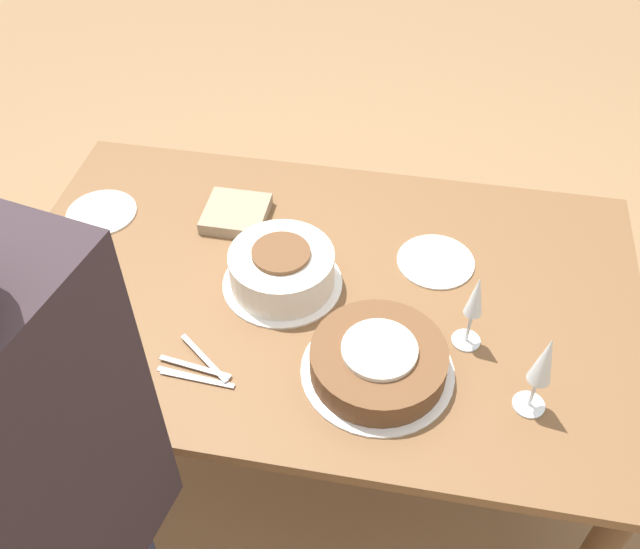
{
  "coord_description": "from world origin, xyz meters",
  "views": [
    {
      "loc": [
        0.21,
        -1.17,
        2.02
      ],
      "look_at": [
        0.0,
        0.0,
        0.79
      ],
      "focal_mm": 40.0,
      "sensor_mm": 36.0,
      "label": 1
    }
  ],
  "objects_px": {
    "wine_glass_far": "(475,301)",
    "cake_front_chocolate": "(378,361)",
    "cake_center_white": "(281,271)",
    "person_cutting": "(40,515)",
    "wine_glass_near": "(544,363)"
  },
  "relations": [
    {
      "from": "wine_glass_far",
      "to": "cake_front_chocolate",
      "type": "bearing_deg",
      "value": -147.13
    },
    {
      "from": "cake_center_white",
      "to": "wine_glass_far",
      "type": "distance_m",
      "value": 0.47
    },
    {
      "from": "cake_center_white",
      "to": "person_cutting",
      "type": "distance_m",
      "value": 0.8
    },
    {
      "from": "cake_center_white",
      "to": "wine_glass_near",
      "type": "xyz_separation_m",
      "value": [
        0.59,
        -0.25,
        0.1
      ]
    },
    {
      "from": "cake_center_white",
      "to": "wine_glass_near",
      "type": "relative_size",
      "value": 1.32
    },
    {
      "from": "cake_front_chocolate",
      "to": "wine_glass_far",
      "type": "distance_m",
      "value": 0.25
    },
    {
      "from": "cake_front_chocolate",
      "to": "person_cutting",
      "type": "distance_m",
      "value": 0.74
    },
    {
      "from": "wine_glass_near",
      "to": "wine_glass_far",
      "type": "bearing_deg",
      "value": 132.17
    },
    {
      "from": "cake_center_white",
      "to": "person_cutting",
      "type": "bearing_deg",
      "value": -105.42
    },
    {
      "from": "person_cutting",
      "to": "cake_front_chocolate",
      "type": "bearing_deg",
      "value": -30.3
    },
    {
      "from": "wine_glass_far",
      "to": "person_cutting",
      "type": "relative_size",
      "value": 0.13
    },
    {
      "from": "cake_center_white",
      "to": "cake_front_chocolate",
      "type": "bearing_deg",
      "value": -39.7
    },
    {
      "from": "cake_center_white",
      "to": "person_cutting",
      "type": "relative_size",
      "value": 0.18
    },
    {
      "from": "cake_front_chocolate",
      "to": "person_cutting",
      "type": "relative_size",
      "value": 0.21
    },
    {
      "from": "cake_center_white",
      "to": "person_cutting",
      "type": "height_order",
      "value": "person_cutting"
    }
  ]
}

